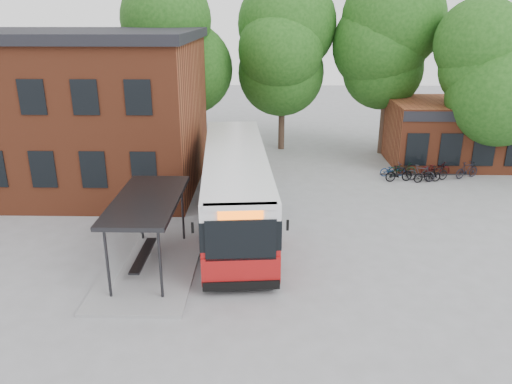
{
  "coord_description": "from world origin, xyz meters",
  "views": [
    {
      "loc": [
        -0.02,
        -18.27,
        9.44
      ],
      "look_at": [
        -0.49,
        2.18,
        2.0
      ],
      "focal_mm": 35.0,
      "sensor_mm": 36.0,
      "label": 1
    }
  ],
  "objects_px": {
    "bicycle_3": "(421,173)",
    "bicycle_5": "(437,173)",
    "bicycle_6": "(435,168)",
    "city_bus": "(236,187)",
    "bicycle_1": "(399,173)",
    "bicycle_0": "(392,170)",
    "bicycle_2": "(402,169)",
    "bicycle_4": "(427,175)",
    "bicycle_7": "(467,170)",
    "bus_shelter": "(149,233)"
  },
  "relations": [
    {
      "from": "bicycle_0",
      "to": "bicycle_7",
      "type": "relative_size",
      "value": 0.93
    },
    {
      "from": "bicycle_4",
      "to": "bicycle_5",
      "type": "distance_m",
      "value": 0.65
    },
    {
      "from": "bicycle_2",
      "to": "bicycle_4",
      "type": "height_order",
      "value": "bicycle_4"
    },
    {
      "from": "bus_shelter",
      "to": "bicycle_5",
      "type": "xyz_separation_m",
      "value": [
        14.46,
        10.8,
        -0.97
      ]
    },
    {
      "from": "bicycle_0",
      "to": "bicycle_4",
      "type": "bearing_deg",
      "value": -130.42
    },
    {
      "from": "bicycle_3",
      "to": "bicycle_6",
      "type": "bearing_deg",
      "value": -29.14
    },
    {
      "from": "bicycle_3",
      "to": "bicycle_1",
      "type": "bearing_deg",
      "value": 115.1
    },
    {
      "from": "bicycle_0",
      "to": "bicycle_1",
      "type": "bearing_deg",
      "value": 178.98
    },
    {
      "from": "bicycle_0",
      "to": "bicycle_6",
      "type": "height_order",
      "value": "bicycle_6"
    },
    {
      "from": "bicycle_1",
      "to": "bicycle_2",
      "type": "xyz_separation_m",
      "value": [
        0.44,
        1.08,
        -0.06
      ]
    },
    {
      "from": "bicycle_1",
      "to": "bicycle_5",
      "type": "xyz_separation_m",
      "value": [
        2.25,
        0.13,
        -0.02
      ]
    },
    {
      "from": "bicycle_0",
      "to": "bicycle_3",
      "type": "xyz_separation_m",
      "value": [
        1.43,
        -0.9,
        0.08
      ]
    },
    {
      "from": "bicycle_0",
      "to": "bicycle_6",
      "type": "xyz_separation_m",
      "value": [
        2.63,
        0.17,
        0.05
      ]
    },
    {
      "from": "bicycle_2",
      "to": "bicycle_5",
      "type": "height_order",
      "value": "bicycle_5"
    },
    {
      "from": "bus_shelter",
      "to": "bicycle_0",
      "type": "distance_m",
      "value": 16.86
    },
    {
      "from": "bicycle_3",
      "to": "city_bus",
      "type": "bearing_deg",
      "value": 139.88
    },
    {
      "from": "bus_shelter",
      "to": "bicycle_3",
      "type": "height_order",
      "value": "bus_shelter"
    },
    {
      "from": "city_bus",
      "to": "bicycle_7",
      "type": "height_order",
      "value": "city_bus"
    },
    {
      "from": "bicycle_1",
      "to": "bicycle_0",
      "type": "bearing_deg",
      "value": -3.62
    },
    {
      "from": "bicycle_7",
      "to": "bicycle_3",
      "type": "bearing_deg",
      "value": 77.64
    },
    {
      "from": "city_bus",
      "to": "bicycle_5",
      "type": "distance_m",
      "value": 13.07
    },
    {
      "from": "bicycle_2",
      "to": "bicycle_5",
      "type": "bearing_deg",
      "value": -121.56
    },
    {
      "from": "bicycle_0",
      "to": "bicycle_3",
      "type": "height_order",
      "value": "bicycle_3"
    },
    {
      "from": "bicycle_5",
      "to": "bicycle_6",
      "type": "bearing_deg",
      "value": -37.21
    },
    {
      "from": "bicycle_6",
      "to": "bicycle_3",
      "type": "bearing_deg",
      "value": 129.64
    },
    {
      "from": "city_bus",
      "to": "bicycle_5",
      "type": "relative_size",
      "value": 8.4
    },
    {
      "from": "bus_shelter",
      "to": "bicycle_4",
      "type": "xyz_separation_m",
      "value": [
        13.84,
        10.6,
        -1.0
      ]
    },
    {
      "from": "bicycle_6",
      "to": "bicycle_7",
      "type": "xyz_separation_m",
      "value": [
        1.73,
        -0.44,
        0.04
      ]
    },
    {
      "from": "bicycle_1",
      "to": "bicycle_3",
      "type": "distance_m",
      "value": 1.31
    },
    {
      "from": "bicycle_5",
      "to": "bicycle_7",
      "type": "bearing_deg",
      "value": -96.4
    },
    {
      "from": "bicycle_2",
      "to": "bicycle_3",
      "type": "relative_size",
      "value": 1.03
    },
    {
      "from": "bicycle_2",
      "to": "bicycle_3",
      "type": "distance_m",
      "value": 1.28
    },
    {
      "from": "bicycle_1",
      "to": "bicycle_4",
      "type": "relative_size",
      "value": 0.97
    },
    {
      "from": "bicycle_5",
      "to": "bicycle_1",
      "type": "bearing_deg",
      "value": 69.31
    },
    {
      "from": "bicycle_0",
      "to": "bicycle_1",
      "type": "height_order",
      "value": "bicycle_1"
    },
    {
      "from": "bicycle_3",
      "to": "bicycle_4",
      "type": "height_order",
      "value": "bicycle_3"
    },
    {
      "from": "bus_shelter",
      "to": "bicycle_4",
      "type": "height_order",
      "value": "bus_shelter"
    },
    {
      "from": "city_bus",
      "to": "bicycle_6",
      "type": "xyz_separation_m",
      "value": [
        11.67,
        7.3,
        -1.25
      ]
    },
    {
      "from": "city_bus",
      "to": "bicycle_3",
      "type": "distance_m",
      "value": 12.26
    },
    {
      "from": "bicycle_3",
      "to": "bicycle_4",
      "type": "relative_size",
      "value": 0.94
    },
    {
      "from": "bicycle_1",
      "to": "bicycle_4",
      "type": "distance_m",
      "value": 1.63
    },
    {
      "from": "city_bus",
      "to": "bicycle_0",
      "type": "xyz_separation_m",
      "value": [
        9.05,
        7.13,
        -1.3
      ]
    },
    {
      "from": "bicycle_7",
      "to": "bicycle_6",
      "type": "bearing_deg",
      "value": 51.24
    },
    {
      "from": "city_bus",
      "to": "bicycle_1",
      "type": "height_order",
      "value": "city_bus"
    },
    {
      "from": "bicycle_3",
      "to": "bicycle_5",
      "type": "height_order",
      "value": "bicycle_3"
    },
    {
      "from": "bicycle_0",
      "to": "bicycle_4",
      "type": "distance_m",
      "value": 2.08
    },
    {
      "from": "city_bus",
      "to": "bicycle_1",
      "type": "relative_size",
      "value": 8.15
    },
    {
      "from": "bus_shelter",
      "to": "bicycle_0",
      "type": "xyz_separation_m",
      "value": [
        12.09,
        11.71,
        -1.04
      ]
    },
    {
      "from": "city_bus",
      "to": "bicycle_7",
      "type": "relative_size",
      "value": 8.07
    },
    {
      "from": "bus_shelter",
      "to": "bicycle_0",
      "type": "bearing_deg",
      "value": 44.09
    }
  ]
}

